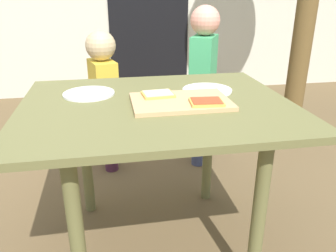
{
  "coord_description": "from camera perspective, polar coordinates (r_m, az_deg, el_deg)",
  "views": [
    {
      "loc": [
        -0.2,
        -1.34,
        1.18
      ],
      "look_at": [
        0.05,
        0.0,
        0.62
      ],
      "focal_mm": 36.46,
      "sensor_mm": 36.0,
      "label": 1
    }
  ],
  "objects": [
    {
      "name": "ground_plane",
      "position": [
        1.8,
        -1.56,
        -18.8
      ],
      "size": [
        16.0,
        16.0,
        0.0
      ],
      "primitive_type": "plane",
      "color": "brown"
    },
    {
      "name": "house_door",
      "position": [
        4.02,
        -3.27,
        19.61
      ],
      "size": [
        0.9,
        0.02,
        2.0
      ],
      "primitive_type": "cube",
      "color": "black",
      "rests_on": "ground"
    },
    {
      "name": "dining_table",
      "position": [
        1.46,
        -1.82,
        0.33
      ],
      "size": [
        1.12,
        0.91,
        0.73
      ],
      "color": "brown",
      "rests_on": "ground"
    },
    {
      "name": "cutting_board",
      "position": [
        1.41,
        2.11,
        4.11
      ],
      "size": [
        0.4,
        0.28,
        0.02
      ],
      "primitive_type": "cube",
      "color": "tan",
      "rests_on": "dining_table"
    },
    {
      "name": "pizza_slice_near_right",
      "position": [
        1.37,
        6.46,
        4.02
      ],
      "size": [
        0.14,
        0.11,
        0.01
      ],
      "color": "#EAA748",
      "rests_on": "cutting_board"
    },
    {
      "name": "pizza_slice_far_left",
      "position": [
        1.46,
        -1.71,
        5.35
      ],
      "size": [
        0.14,
        0.11,
        0.01
      ],
      "color": "#EAA748",
      "rests_on": "cutting_board"
    },
    {
      "name": "plate_white_left",
      "position": [
        1.57,
        -13.08,
        5.3
      ],
      "size": [
        0.23,
        0.23,
        0.01
      ],
      "primitive_type": "cylinder",
      "color": "silver",
      "rests_on": "dining_table"
    },
    {
      "name": "plate_white_right",
      "position": [
        1.6,
        6.55,
        5.99
      ],
      "size": [
        0.23,
        0.23,
        0.01
      ],
      "primitive_type": "cylinder",
      "color": "white",
      "rests_on": "dining_table"
    },
    {
      "name": "child_left",
      "position": [
        2.28,
        -10.67,
        5.81
      ],
      "size": [
        0.2,
        0.27,
        0.94
      ],
      "color": "#482236",
      "rests_on": "ground"
    },
    {
      "name": "child_right",
      "position": [
        2.31,
        5.88,
        8.54
      ],
      "size": [
        0.24,
        0.28,
        1.08
      ],
      "color": "#3F466A",
      "rests_on": "ground"
    }
  ]
}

